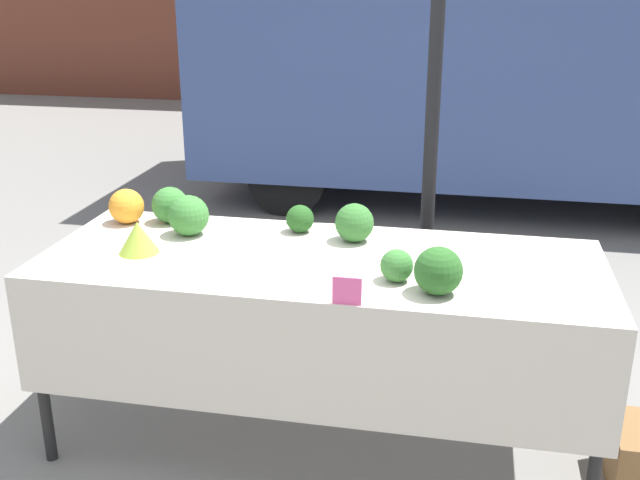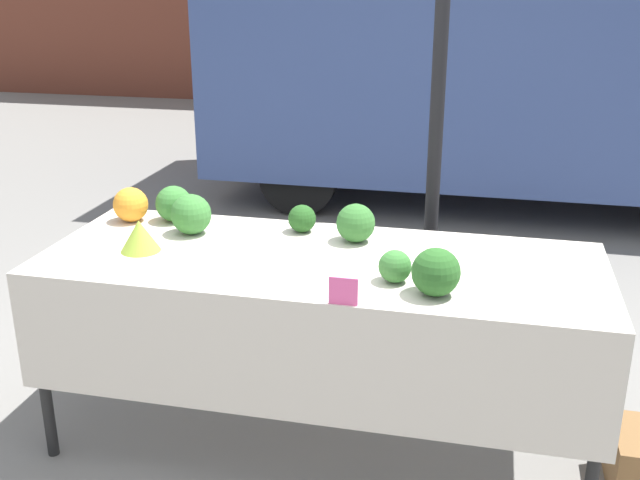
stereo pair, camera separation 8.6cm
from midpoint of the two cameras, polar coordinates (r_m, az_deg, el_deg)
ground_plane at (r=3.62m, az=0.70°, el=-14.71°), size 40.00×40.00×0.00m
tent_pole at (r=3.73m, az=9.49°, el=8.24°), size 0.07×0.07×2.64m
parked_truck at (r=7.18m, az=12.74°, el=14.49°), size 5.08×2.27×2.72m
market_table at (r=3.17m, az=0.48°, el=-3.50°), size 2.40×0.92×0.90m
orange_cauliflower at (r=3.74m, az=-13.60°, el=2.64°), size 0.17×0.17×0.17m
romanesco_head at (r=3.33m, az=-12.86°, el=0.32°), size 0.17×0.17×0.14m
broccoli_head_0 at (r=2.84m, az=9.68°, el=-2.43°), size 0.19×0.19×0.19m
broccoli_head_1 at (r=3.70m, az=-10.44°, el=2.74°), size 0.18×0.18×0.18m
broccoli_head_2 at (r=3.50m, az=-9.11°, el=1.94°), size 0.19×0.19×0.19m
broccoli_head_3 at (r=3.49m, az=-0.67°, el=1.64°), size 0.13×0.13×0.13m
broccoli_head_4 at (r=2.95m, az=6.57°, el=-2.01°), size 0.13×0.13×0.13m
broccoli_head_5 at (r=3.36m, az=3.47°, el=1.29°), size 0.18×0.18×0.18m
price_sign at (r=2.74m, az=2.68°, el=-3.93°), size 0.11×0.01×0.11m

